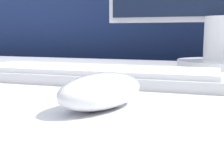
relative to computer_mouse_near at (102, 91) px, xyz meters
name	(u,v)px	position (x,y,z in m)	size (l,w,h in m)	color
partition_panel	(182,106)	(0.02, 0.75, -0.19)	(5.00, 0.03, 1.17)	navy
computer_mouse_near	(102,91)	(0.00, 0.00, 0.00)	(0.09, 0.13, 0.04)	silver
keyboard	(94,75)	(-0.08, 0.17, -0.01)	(0.42, 0.12, 0.02)	silver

